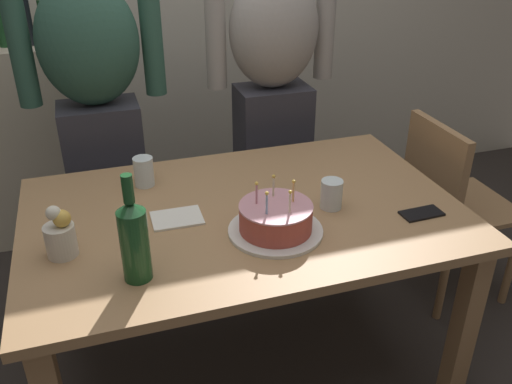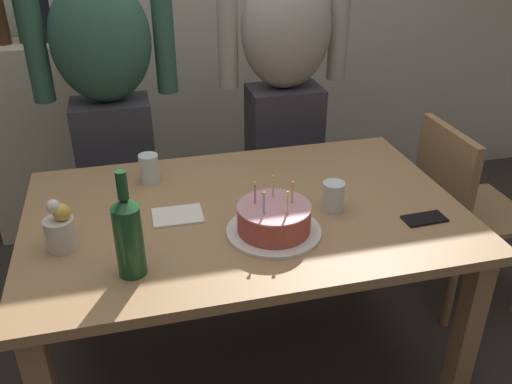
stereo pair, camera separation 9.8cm
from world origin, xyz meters
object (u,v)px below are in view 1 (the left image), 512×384
wine_bottle (134,239)px  dining_chair (448,198)px  birthday_cake (276,220)px  water_glass_near (331,194)px  napkin_stack (177,218)px  person_man_bearded (98,114)px  water_glass_far (144,172)px  cell_phone (422,213)px  person_woman_cardigan (273,96)px  flower_vase (60,235)px

wine_bottle → dining_chair: (1.40, 0.47, -0.35)m
birthday_cake → water_glass_near: bearing=21.6°
napkin_stack → person_man_bearded: (-0.19, 0.74, 0.13)m
water_glass_far → cell_phone: size_ratio=0.77×
water_glass_near → napkin_stack: bearing=171.0°
cell_phone → dining_chair: bearing=41.1°
birthday_cake → water_glass_far: size_ratio=2.76×
birthday_cake → person_woman_cardigan: size_ratio=0.19×
water_glass_far → dining_chair: dining_chair is taller
person_man_bearded → dining_chair: bearing=158.8°
water_glass_far → napkin_stack: bearing=-76.4°
cell_phone → person_man_bearded: person_man_bearded is taller
water_glass_far → napkin_stack: (0.07, -0.28, -0.05)m
napkin_stack → flower_vase: 0.38m
cell_phone → dining_chair: 0.64m
cell_phone → napkin_stack: size_ratio=0.85×
water_glass_far → person_woman_cardigan: 0.82m
water_glass_far → water_glass_near: bearing=-31.7°
birthday_cake → cell_phone: size_ratio=2.14×
cell_phone → person_woman_cardigan: size_ratio=0.09×
person_man_bearded → dining_chair: person_man_bearded is taller
flower_vase → person_man_bearded: size_ratio=0.10×
wine_bottle → person_man_bearded: (-0.03, 1.03, 0.00)m
cell_phone → water_glass_far: bearing=147.6°
person_woman_cardigan → dining_chair: size_ratio=1.90×
birthday_cake → water_glass_far: birthday_cake is taller
flower_vase → person_woman_cardigan: bearing=41.1°
water_glass_far → dining_chair: 1.34m
water_glass_near → wine_bottle: (-0.69, -0.20, 0.08)m
wine_bottle → dining_chair: size_ratio=0.37×
birthday_cake → dining_chair: size_ratio=0.35×
birthday_cake → person_man_bearded: 1.04m
wine_bottle → flower_vase: 0.28m
napkin_stack → person_woman_cardigan: (0.60, 0.74, 0.13)m
wine_bottle → napkin_stack: wine_bottle is taller
birthday_cake → wine_bottle: 0.47m
wine_bottle → person_woman_cardigan: person_woman_cardigan is taller
water_glass_near → water_glass_far: bearing=148.3°
napkin_stack → person_man_bearded: 0.78m
wine_bottle → person_man_bearded: size_ratio=0.20×
cell_phone → person_man_bearded: (-1.00, 0.97, 0.13)m
wine_bottle → person_man_bearded: person_man_bearded is taller
person_woman_cardigan → dining_chair: bearing=138.8°
wine_bottle → flower_vase: size_ratio=1.93×
water_glass_far → person_man_bearded: (-0.13, 0.46, 0.08)m
water_glass_near → birthday_cake: bearing=-158.4°
birthday_cake → napkin_stack: (-0.29, 0.18, -0.04)m
wine_bottle → person_man_bearded: bearing=91.7°
person_man_bearded → person_woman_cardigan: size_ratio=1.00×
person_man_bearded → person_woman_cardigan: (0.80, 0.00, 0.00)m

